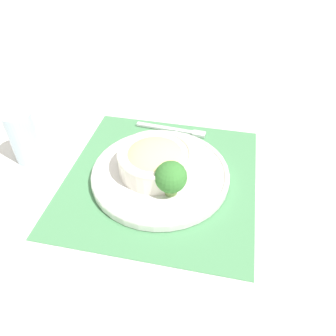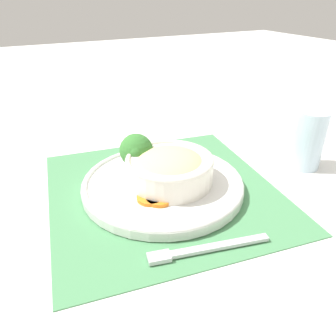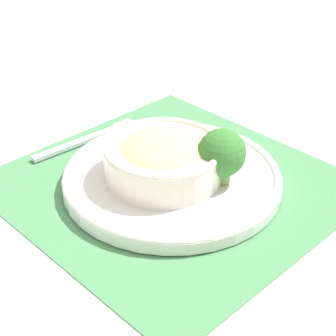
# 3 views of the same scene
# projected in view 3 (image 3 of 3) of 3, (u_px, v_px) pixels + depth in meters

# --- Properties ---
(ground_plane) EXTENTS (4.00, 4.00, 0.00)m
(ground_plane) POSITION_uv_depth(u_px,v_px,m) (172.00, 186.00, 0.77)
(ground_plane) COLOR white
(placemat) EXTENTS (0.47, 0.46, 0.00)m
(placemat) POSITION_uv_depth(u_px,v_px,m) (172.00, 185.00, 0.77)
(placemat) COLOR #4C8C59
(placemat) RESTS_ON ground_plane
(plate) EXTENTS (0.30, 0.30, 0.02)m
(plate) POSITION_uv_depth(u_px,v_px,m) (172.00, 177.00, 0.76)
(plate) COLOR white
(plate) RESTS_ON placemat
(bowl) EXTENTS (0.16, 0.16, 0.06)m
(bowl) POSITION_uv_depth(u_px,v_px,m) (163.00, 157.00, 0.74)
(bowl) COLOR silver
(bowl) RESTS_ON plate
(broccoli_floret) EXTENTS (0.06, 0.06, 0.08)m
(broccoli_floret) POSITION_uv_depth(u_px,v_px,m) (221.00, 153.00, 0.73)
(broccoli_floret) COLOR #759E51
(broccoli_floret) RESTS_ON plate
(carrot_slice_near) EXTENTS (0.05, 0.05, 0.01)m
(carrot_slice_near) POSITION_uv_depth(u_px,v_px,m) (167.00, 149.00, 0.81)
(carrot_slice_near) COLOR orange
(carrot_slice_near) RESTS_ON plate
(carrot_slice_middle) EXTENTS (0.05, 0.05, 0.01)m
(carrot_slice_middle) POSITION_uv_depth(u_px,v_px,m) (156.00, 150.00, 0.81)
(carrot_slice_middle) COLOR orange
(carrot_slice_middle) RESTS_ON plate
(fork) EXTENTS (0.05, 0.18, 0.01)m
(fork) POSITION_uv_depth(u_px,v_px,m) (96.00, 136.00, 0.88)
(fork) COLOR silver
(fork) RESTS_ON placemat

